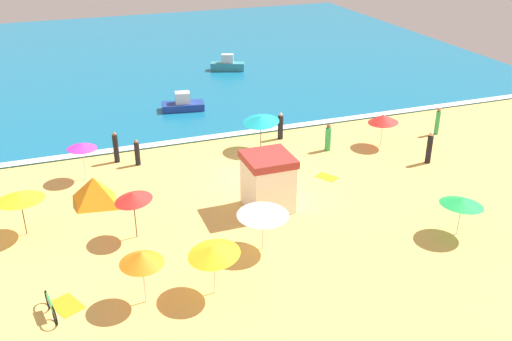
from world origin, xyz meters
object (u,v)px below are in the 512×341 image
(lifeguard_cabana, at_px, (268,181))
(beach_umbrella_2, at_px, (82,146))
(beach_umbrella_6, at_px, (19,196))
(beachgoer_0, at_px, (328,138))
(beach_umbrella_7, at_px, (383,119))
(small_boat_1, at_px, (183,104))
(beachgoer_2, at_px, (437,122))
(beachgoer_5, at_px, (116,148))
(beach_umbrella_8, at_px, (263,211))
(beach_umbrella_3, at_px, (214,251))
(beachgoer_3, at_px, (280,127))
(beach_umbrella_5, at_px, (261,119))
(beach_umbrella_4, at_px, (462,202))
(beach_umbrella_1, at_px, (133,197))
(beach_tent, at_px, (95,190))
(beachgoer_1, at_px, (429,148))
(beachgoer_4, at_px, (137,153))
(small_boat_0, at_px, (228,65))
(beach_umbrella_0, at_px, (142,258))
(parked_bicycle, at_px, (51,306))

(lifeguard_cabana, relative_size, beach_umbrella_2, 1.30)
(beach_umbrella_6, relative_size, beachgoer_0, 1.32)
(beach_umbrella_7, xyz_separation_m, small_boat_1, (-9.98, 10.43, -1.24))
(small_boat_1, bearing_deg, beachgoer_2, -34.94)
(beachgoer_5, xyz_separation_m, small_boat_1, (5.70, 7.27, -0.36))
(beach_umbrella_8, bearing_deg, beachgoer_2, 29.53)
(beach_umbrella_3, height_order, beach_umbrella_6, beach_umbrella_3)
(beachgoer_3, xyz_separation_m, small_boat_1, (-4.56, 7.25, -0.29))
(beach_umbrella_3, relative_size, beach_umbrella_5, 0.84)
(beach_umbrella_3, xyz_separation_m, small_boat_1, (3.87, 21.04, -1.43))
(beach_umbrella_3, xyz_separation_m, beach_umbrella_4, (11.63, 0.34, -0.27))
(beach_umbrella_1, distance_m, beach_umbrella_5, 11.57)
(beach_umbrella_1, bearing_deg, beach_umbrella_8, -29.33)
(beach_umbrella_6, bearing_deg, beachgoer_2, 8.79)
(beachgoer_0, bearing_deg, lifeguard_cabana, -138.05)
(beach_umbrella_2, distance_m, beach_umbrella_6, 5.84)
(beach_umbrella_5, bearing_deg, beachgoer_0, -22.16)
(beach_umbrella_7, bearing_deg, beach_umbrella_8, -142.95)
(beach_tent, bearing_deg, beach_umbrella_5, 18.95)
(lifeguard_cabana, distance_m, beach_umbrella_3, 7.22)
(beach_tent, xyz_separation_m, small_boat_1, (7.41, 11.92, -0.19))
(beach_umbrella_6, height_order, beachgoer_1, beach_umbrella_6)
(beach_umbrella_6, xyz_separation_m, beachgoer_1, (21.90, 0.30, -1.07))
(beach_tent, relative_size, beachgoer_0, 1.76)
(beach_tent, bearing_deg, beach_umbrella_7, 4.87)
(beachgoer_4, xyz_separation_m, beachgoer_5, (-1.07, 0.83, 0.14))
(beach_umbrella_5, distance_m, beachgoer_3, 2.41)
(beachgoer_1, bearing_deg, beachgoer_4, 160.79)
(beach_umbrella_5, relative_size, beachgoer_4, 1.98)
(beach_tent, bearing_deg, beach_umbrella_2, 93.99)
(beachgoer_5, relative_size, small_boat_0, 0.61)
(beach_umbrella_2, distance_m, beach_tent, 3.23)
(beachgoer_1, xyz_separation_m, beachgoer_3, (-6.62, 6.35, -0.09))
(beach_umbrella_4, bearing_deg, beach_umbrella_5, 112.03)
(beach_umbrella_0, xyz_separation_m, beach_tent, (-0.91, 8.74, -1.29))
(beachgoer_5, bearing_deg, small_boat_0, 53.58)
(lifeguard_cabana, distance_m, beach_umbrella_5, 7.31)
(beach_umbrella_0, relative_size, beach_umbrella_5, 0.74)
(beach_umbrella_4, distance_m, beach_umbrella_6, 19.69)
(beach_umbrella_0, relative_size, beachgoer_1, 1.21)
(beach_umbrella_7, distance_m, beachgoer_4, 14.83)
(beach_umbrella_4, xyz_separation_m, beachgoer_3, (-3.20, 13.44, -0.87))
(beach_umbrella_3, bearing_deg, beach_umbrella_2, 107.24)
(beachgoer_2, xyz_separation_m, beachgoer_5, (-20.05, 2.76, 0.01))
(lifeguard_cabana, relative_size, beachgoer_2, 1.56)
(beachgoer_5, bearing_deg, beach_umbrella_4, -44.93)
(beach_umbrella_2, bearing_deg, parked_bicycle, -101.42)
(beachgoer_2, distance_m, beachgoer_4, 19.07)
(beach_umbrella_2, xyz_separation_m, beach_umbrella_8, (6.62, -9.77, -0.11))
(beach_umbrella_3, relative_size, beach_umbrella_7, 1.17)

